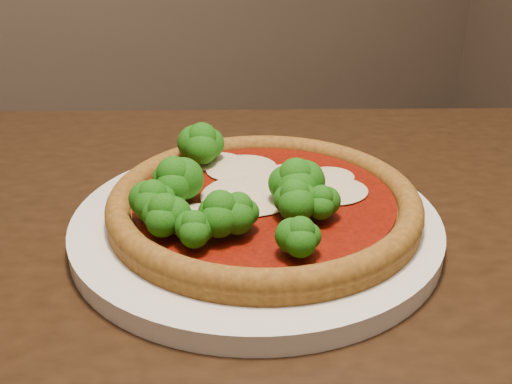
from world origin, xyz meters
name	(u,v)px	position (x,y,z in m)	size (l,w,h in m)	color
dining_table	(271,365)	(-0.16, 0.05, 0.66)	(1.57, 1.33, 0.75)	black
plate	(256,223)	(-0.13, 0.12, 0.76)	(0.33, 0.33, 0.02)	silver
pizza	(257,198)	(-0.13, 0.12, 0.78)	(0.28, 0.28, 0.06)	brown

